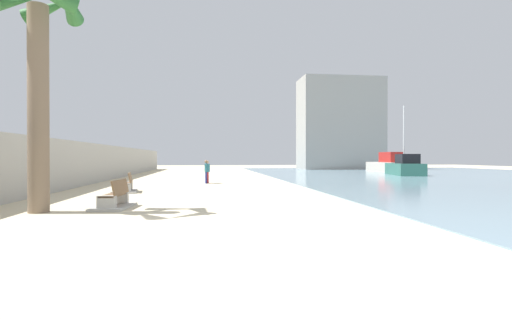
# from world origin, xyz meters

# --- Properties ---
(ground_plane) EXTENTS (120.00, 120.00, 0.00)m
(ground_plane) POSITION_xyz_m (0.00, 18.00, 0.00)
(ground_plane) COLOR beige
(seawall) EXTENTS (0.80, 64.00, 2.69)m
(seawall) POSITION_xyz_m (-7.50, 18.00, 1.35)
(seawall) COLOR #ADAAA3
(seawall) RESTS_ON ground
(water_bay) EXTENTS (36.00, 68.00, 0.04)m
(water_bay) POSITION_xyz_m (24.00, 18.00, 0.02)
(water_bay) COLOR #7A99A8
(water_bay) RESTS_ON ground
(palm_tree) EXTENTS (2.99, 2.91, 7.54)m
(palm_tree) POSITION_xyz_m (-4.94, 2.84, 5.13)
(palm_tree) COLOR #7A6651
(palm_tree) RESTS_ON ground
(bench_near) EXTENTS (1.26, 2.18, 0.98)m
(bench_near) POSITION_xyz_m (-2.82, 3.71, 0.23)
(bench_near) COLOR #ADAAA3
(bench_near) RESTS_ON ground
(bench_far) EXTENTS (1.37, 2.23, 0.98)m
(bench_far) POSITION_xyz_m (-3.68, 10.04, 0.23)
(bench_far) COLOR #ADAAA3
(bench_far) RESTS_ON ground
(person_walking) EXTENTS (0.36, 0.44, 1.55)m
(person_walking) POSITION_xyz_m (0.38, 16.31, 0.89)
(person_walking) COLOR #B22D33
(person_walking) RESTS_ON ground
(person_standing) EXTENTS (0.21, 0.53, 1.57)m
(person_standing) POSITION_xyz_m (0.30, 16.12, 0.90)
(person_standing) COLOR navy
(person_standing) RESTS_ON ground
(boat_far_left) EXTENTS (3.46, 6.15, 6.78)m
(boat_far_left) POSITION_xyz_m (19.41, 25.49, 0.82)
(boat_far_left) COLOR #337060
(boat_far_left) RESTS_ON water_bay
(boat_nearest) EXTENTS (2.43, 7.53, 2.33)m
(boat_nearest) POSITION_xyz_m (21.68, 33.85, 0.89)
(boat_nearest) COLOR beige
(boat_nearest) RESTS_ON water_bay
(harbor_building) EXTENTS (12.00, 6.00, 13.43)m
(harbor_building) POSITION_xyz_m (20.05, 46.00, 6.72)
(harbor_building) COLOR #9E9E99
(harbor_building) RESTS_ON ground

